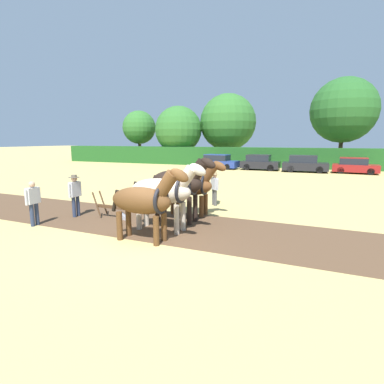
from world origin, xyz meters
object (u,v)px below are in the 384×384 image
object	(u,v)px
draft_horse_trail_right	(192,185)
farmer_beside_team	(215,186)
plow	(114,211)
draft_horse_lead_left	(144,200)
tree_left	(178,130)
draft_horse_trail_left	(179,183)
parked_car_left	(260,163)
farmer_at_plow	(75,192)
farmer_onlooker_left	(33,200)
draft_horse_lead_right	(163,191)
tree_center_left	(228,122)
tree_center	(344,110)
tree_far_left	(139,128)
parked_car_far_left	(218,162)
parked_car_center	(355,166)
parked_car_center_left	(304,164)

from	to	relation	value
draft_horse_trail_right	farmer_beside_team	distance (m)	2.10
plow	draft_horse_lead_left	bearing A→B (deg)	-35.00
plow	tree_left	bearing A→B (deg)	111.02
draft_horse_trail_left	draft_horse_trail_right	size ratio (longest dim) A/B	1.01
tree_left	parked_car_left	bearing A→B (deg)	-25.46
draft_horse_trail_right	farmer_at_plow	size ratio (longest dim) A/B	1.60
tree_left	farmer_onlooker_left	bearing A→B (deg)	-75.61
draft_horse_lead_right	tree_center_left	bearing A→B (deg)	102.99
tree_center	farmer_onlooker_left	bearing A→B (deg)	-111.54
tree_far_left	farmer_at_plow	bearing A→B (deg)	-63.06
draft_horse_trail_right	parked_car_left	size ratio (longest dim) A/B	0.70
draft_horse_trail_right	parked_car_far_left	size ratio (longest dim) A/B	0.62
tree_left	draft_horse_lead_right	bearing A→B (deg)	-66.62
tree_far_left	parked_car_left	bearing A→B (deg)	-19.32
draft_horse_trail_left	parked_car_left	size ratio (longest dim) A/B	0.70
parked_car_left	parked_car_center	size ratio (longest dim) A/B	0.98
tree_center	farmer_beside_team	world-z (taller)	tree_center
draft_horse_trail_left	draft_horse_trail_right	distance (m)	1.21
farmer_at_plow	draft_horse_lead_left	bearing A→B (deg)	-18.46
draft_horse_lead_left	tree_left	bearing A→B (deg)	114.19
tree_far_left	parked_car_center_left	distance (m)	23.89
farmer_at_plow	parked_car_far_left	bearing A→B (deg)	93.73
parked_car_center_left	draft_horse_trail_left	bearing A→B (deg)	-101.67
farmer_beside_team	draft_horse_trail_right	bearing A→B (deg)	-143.21
draft_horse_trail_right	tree_left	bearing A→B (deg)	117.16
tree_center	parked_car_left	world-z (taller)	tree_center
farmer_beside_team	farmer_at_plow	bearing A→B (deg)	177.86
draft_horse_lead_right	parked_car_center	distance (m)	23.77
parked_car_left	parked_car_center	world-z (taller)	parked_car_left
plow	parked_car_center_left	size ratio (longest dim) A/B	0.37
plow	farmer_beside_team	distance (m)	4.80
draft_horse_trail_right	draft_horse_trail_left	bearing A→B (deg)	-90.68
tree_center_left	draft_horse_lead_left	size ratio (longest dim) A/B	3.30
draft_horse_lead_right	farmer_beside_team	size ratio (longest dim) A/B	1.84
tree_center	parked_car_far_left	distance (m)	15.35
parked_car_center	tree_left	bearing A→B (deg)	169.42
farmer_onlooker_left	parked_car_center	world-z (taller)	farmer_onlooker_left
plow	parked_car_center_left	bearing A→B (deg)	74.79
farmer_at_plow	parked_car_center	distance (m)	25.21
draft_horse_lead_right	plow	world-z (taller)	draft_horse_lead_right
farmer_at_plow	farmer_beside_team	bearing A→B (deg)	43.86
draft_horse_lead_left	draft_horse_trail_right	world-z (taller)	draft_horse_lead_left
draft_horse_lead_right	parked_car_center	bearing A→B (deg)	71.32
plow	tree_far_left	bearing A→B (deg)	121.48
draft_horse_lead_left	draft_horse_trail_left	world-z (taller)	draft_horse_trail_left
tree_far_left	tree_left	xyz separation A→B (m)	(6.51, -0.82, -0.42)
farmer_at_plow	tree_center	bearing A→B (deg)	70.19
draft_horse_lead_right	parked_car_center_left	bearing A→B (deg)	81.54
draft_horse_trail_right	parked_car_center	xyz separation A→B (m)	(8.21, 19.89, -0.55)
farmer_onlooker_left	parked_car_center_left	size ratio (longest dim) A/B	0.39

